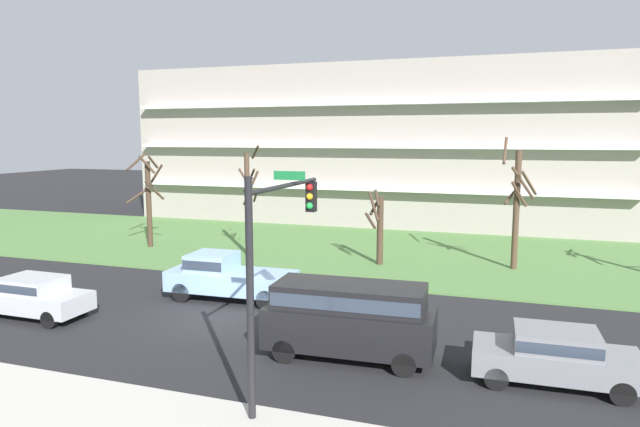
# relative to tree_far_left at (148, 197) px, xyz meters

# --- Properties ---
(ground) EXTENTS (160.00, 160.00, 0.00)m
(ground) POSITION_rel_tree_far_left_xyz_m (10.74, -10.95, -3.15)
(ground) COLOR #232326
(sidewalk_curb_near) EXTENTS (80.00, 4.00, 0.15)m
(sidewalk_curb_near) POSITION_rel_tree_far_left_xyz_m (10.74, -18.95, -3.08)
(sidewalk_curb_near) COLOR #BCB7AD
(sidewalk_curb_near) RESTS_ON ground
(grass_lawn_strip) EXTENTS (80.00, 16.00, 0.08)m
(grass_lawn_strip) POSITION_rel_tree_far_left_xyz_m (10.74, 3.05, -3.11)
(grass_lawn_strip) COLOR #547F42
(grass_lawn_strip) RESTS_ON ground
(apartment_building) EXTENTS (38.37, 13.50, 12.28)m
(apartment_building) POSITION_rel_tree_far_left_xyz_m (10.74, 17.32, 2.99)
(apartment_building) COLOR #9E938C
(apartment_building) RESTS_ON ground
(tree_far_left) EXTENTS (2.20, 2.16, 5.82)m
(tree_far_left) POSITION_rel_tree_far_left_xyz_m (0.00, 0.00, 0.00)
(tree_far_left) COLOR #423023
(tree_far_left) RESTS_ON ground
(tree_left) EXTENTS (1.33, 1.23, 6.39)m
(tree_left) POSITION_rel_tree_far_left_xyz_m (6.87, -0.20, 0.11)
(tree_left) COLOR #4C3828
(tree_left) RESTS_ON ground
(tree_center) EXTENTS (1.05, 1.40, 4.09)m
(tree_center) POSITION_rel_tree_far_left_xyz_m (14.52, -0.30, -1.05)
(tree_center) COLOR #423023
(tree_center) RESTS_ON ground
(tree_right) EXTENTS (1.75, 1.73, 6.83)m
(tree_right) POSITION_rel_tree_far_left_xyz_m (21.38, 0.90, 0.26)
(tree_right) COLOR #4C3828
(tree_right) RESTS_ON ground
(pickup_blue_near_left) EXTENTS (5.47, 2.20, 1.95)m
(pickup_blue_near_left) POSITION_rel_tree_far_left_xyz_m (9.82, -8.46, -2.13)
(pickup_blue_near_left) COLOR #8CB2E0
(pickup_blue_near_left) RESTS_ON ground
(van_black_center_left) EXTENTS (5.28, 2.22, 2.36)m
(van_black_center_left) POSITION_rel_tree_far_left_xyz_m (16.45, -12.95, -1.76)
(van_black_center_left) COLOR black
(van_black_center_left) RESTS_ON ground
(sedan_silver_center_right) EXTENTS (4.41, 1.83, 1.57)m
(sedan_silver_center_right) POSITION_rel_tree_far_left_xyz_m (3.97, -12.95, -2.28)
(sedan_silver_center_right) COLOR #B7BABF
(sedan_silver_center_right) RESTS_ON ground
(sedan_gray_near_right) EXTENTS (4.45, 1.92, 1.57)m
(sedan_gray_near_right) POSITION_rel_tree_far_left_xyz_m (22.35, -12.95, -2.28)
(sedan_gray_near_right) COLOR slate
(sedan_gray_near_right) RESTS_ON ground
(traffic_signal_mast) EXTENTS (0.90, 4.67, 5.94)m
(traffic_signal_mast) POSITION_rel_tree_far_left_xyz_m (15.33, -15.96, 0.90)
(traffic_signal_mast) COLOR black
(traffic_signal_mast) RESTS_ON ground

